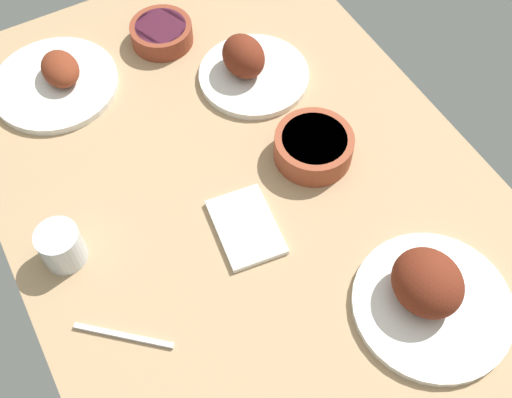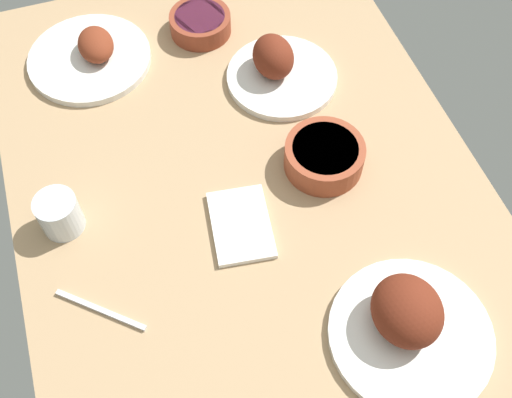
% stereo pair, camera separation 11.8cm
% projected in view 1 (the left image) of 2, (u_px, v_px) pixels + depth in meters
% --- Properties ---
extents(dining_table, '(1.40, 0.90, 0.04)m').
position_uv_depth(dining_table, '(256.00, 210.00, 1.21)').
color(dining_table, tan).
rests_on(dining_table, ground).
extents(plate_center_main, '(0.27, 0.27, 0.07)m').
position_uv_depth(plate_center_main, '(57.00, 80.00, 1.34)').
color(plate_center_main, silver).
rests_on(plate_center_main, dining_table).
extents(plate_near_viewer, '(0.28, 0.28, 0.11)m').
position_uv_depth(plate_near_viewer, '(430.00, 293.00, 1.06)').
color(plate_near_viewer, silver).
rests_on(plate_near_viewer, dining_table).
extents(plate_far_side, '(0.24, 0.24, 0.10)m').
position_uv_depth(plate_far_side, '(249.00, 67.00, 1.35)').
color(plate_far_side, silver).
rests_on(plate_far_side, dining_table).
extents(bowl_cream, '(0.16, 0.16, 0.06)m').
position_uv_depth(bowl_cream, '(314.00, 146.00, 1.23)').
color(bowl_cream, brown).
rests_on(bowl_cream, dining_table).
extents(bowl_onions, '(0.14, 0.14, 0.05)m').
position_uv_depth(bowl_onions, '(162.00, 32.00, 1.41)').
color(bowl_onions, brown).
rests_on(bowl_onions, dining_table).
extents(water_tumbler, '(0.08, 0.08, 0.08)m').
position_uv_depth(water_tumbler, '(61.00, 246.00, 1.10)').
color(water_tumbler, silver).
rests_on(water_tumbler, dining_table).
extents(folded_napkin, '(0.17, 0.13, 0.01)m').
position_uv_depth(folded_napkin, '(246.00, 227.00, 1.16)').
color(folded_napkin, white).
rests_on(folded_napkin, dining_table).
extents(fork_loose, '(0.12, 0.14, 0.01)m').
position_uv_depth(fork_loose, '(124.00, 336.00, 1.05)').
color(fork_loose, silver).
rests_on(fork_loose, dining_table).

